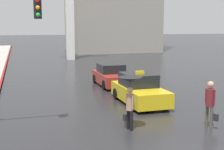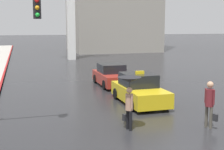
{
  "view_description": "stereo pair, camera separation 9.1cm",
  "coord_description": "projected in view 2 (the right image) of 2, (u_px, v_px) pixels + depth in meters",
  "views": [
    {
      "loc": [
        -4.26,
        -7.62,
        3.93
      ],
      "look_at": [
        0.51,
        8.05,
        1.4
      ],
      "focal_mm": 50.0,
      "sensor_mm": 36.0,
      "label": 1
    },
    {
      "loc": [
        -4.17,
        -7.65,
        3.93
      ],
      "look_at": [
        0.51,
        8.05,
        1.4
      ],
      "focal_mm": 50.0,
      "sensor_mm": 36.0,
      "label": 2
    }
  ],
  "objects": [
    {
      "name": "taxi",
      "position": [
        139.0,
        90.0,
        16.12
      ],
      "size": [
        1.91,
        4.17,
        1.7
      ],
      "rotation": [
        0.0,
        0.0,
        3.14
      ],
      "color": "gold",
      "rests_on": "ground_plane"
    },
    {
      "name": "pedestrian_man",
      "position": [
        210.0,
        101.0,
        12.1
      ],
      "size": [
        0.4,
        0.6,
        1.86
      ],
      "rotation": [
        0.0,
        0.0,
        -1.3
      ],
      "color": "#4C473D",
      "rests_on": "ground_plane"
    },
    {
      "name": "sedan_red",
      "position": [
        112.0,
        76.0,
        21.1
      ],
      "size": [
        1.91,
        4.03,
        1.45
      ],
      "rotation": [
        0.0,
        0.0,
        3.14
      ],
      "color": "#A52D23",
      "rests_on": "ground_plane"
    },
    {
      "name": "pedestrian_with_umbrella",
      "position": [
        129.0,
        89.0,
        11.79
      ],
      "size": [
        0.91,
        0.91,
        2.07
      ],
      "rotation": [
        0.0,
        0.0,
        1.78
      ],
      "color": "black",
      "rests_on": "ground_plane"
    }
  ]
}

